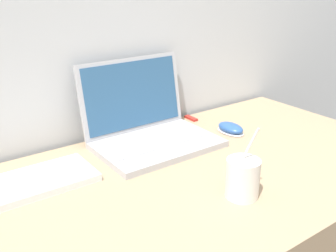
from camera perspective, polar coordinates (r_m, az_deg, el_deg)
laptop at (r=1.27m, az=-2.90°, el=0.02°), size 0.38×0.30×0.26m
drink_cup at (r=0.98m, az=10.78°, el=-7.36°), size 0.08×0.08×0.18m
computer_mouse at (r=1.38m, az=9.07°, el=-0.34°), size 0.07×0.11×0.03m
external_keyboard at (r=1.08m, az=-20.24°, el=-8.09°), size 0.36×0.16×0.02m
usb_stick at (r=1.49m, az=3.35°, el=1.14°), size 0.02×0.06×0.01m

